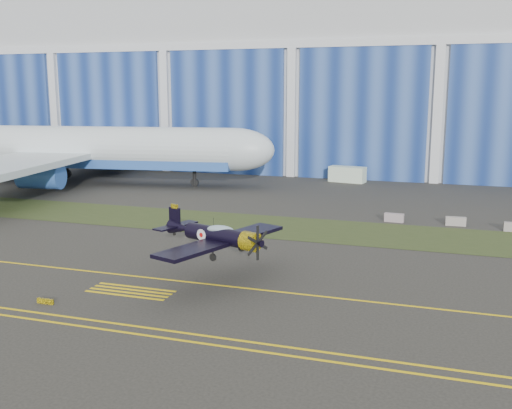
% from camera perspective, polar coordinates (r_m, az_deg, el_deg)
% --- Properties ---
extents(ground, '(260.00, 260.00, 0.00)m').
position_cam_1_polar(ground, '(44.89, 14.29, -7.17)').
color(ground, '#37342F').
rests_on(ground, ground).
extents(grass_median, '(260.00, 10.00, 0.02)m').
position_cam_1_polar(grass_median, '(58.36, 15.32, -3.02)').
color(grass_median, '#475128').
rests_on(grass_median, ground).
extents(hangar, '(220.00, 45.70, 30.00)m').
position_cam_1_polar(hangar, '(114.52, 17.37, 11.03)').
color(hangar, silver).
rests_on(hangar, ground).
extents(taxiway_centreline, '(200.00, 0.20, 0.02)m').
position_cam_1_polar(taxiway_centreline, '(40.16, 13.75, -9.29)').
color(taxiway_centreline, yellow).
rests_on(taxiway_centreline, ground).
extents(edge_line_near, '(80.00, 0.20, 0.02)m').
position_cam_1_polar(edge_line_near, '(31.42, 12.25, -15.10)').
color(edge_line_near, yellow).
rests_on(edge_line_near, ground).
extents(edge_line_far, '(80.00, 0.20, 0.02)m').
position_cam_1_polar(edge_line_far, '(32.32, 12.45, -14.34)').
color(edge_line_far, yellow).
rests_on(edge_line_far, ground).
extents(hold_short_ladder, '(6.00, 2.40, 0.02)m').
position_cam_1_polar(hold_short_ladder, '(42.49, -11.85, -8.08)').
color(hold_short_ladder, yellow).
rests_on(hold_short_ladder, ground).
extents(guard_board_left, '(1.20, 0.15, 0.35)m').
position_cam_1_polar(guard_board_left, '(41.55, -19.43, -8.68)').
color(guard_board_left, yellow).
rests_on(guard_board_left, ground).
extents(warbird, '(13.11, 14.38, 3.51)m').
position_cam_1_polar(warbird, '(42.98, -3.78, -2.93)').
color(warbird, black).
rests_on(warbird, ground).
extents(jetliner, '(76.59, 67.83, 23.95)m').
position_cam_1_polar(jetliner, '(92.50, -17.57, 9.33)').
color(jetliner, silver).
rests_on(jetliner, ground).
extents(shipping_container, '(5.65, 3.03, 2.32)m').
position_cam_1_polar(shipping_container, '(91.07, 8.69, 2.86)').
color(shipping_container, silver).
rests_on(shipping_container, ground).
extents(cart, '(1.99, 1.50, 1.06)m').
position_cam_1_polar(cart, '(106.76, -18.05, 3.27)').
color(cart, white).
rests_on(cart, ground).
extents(barrier_a, '(2.03, 0.71, 0.90)m').
position_cam_1_polar(barrier_a, '(64.45, 13.02, -1.23)').
color(barrier_a, gray).
rests_on(barrier_a, ground).
extents(barrier_b, '(2.03, 0.72, 0.90)m').
position_cam_1_polar(barrier_b, '(64.39, 18.49, -1.53)').
color(barrier_b, '#9D948C').
rests_on(barrier_b, ground).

